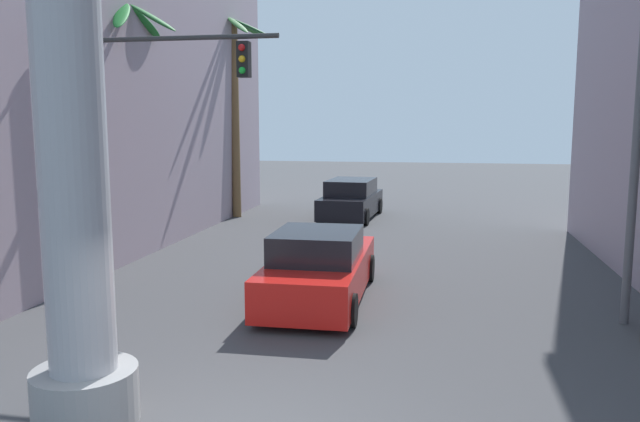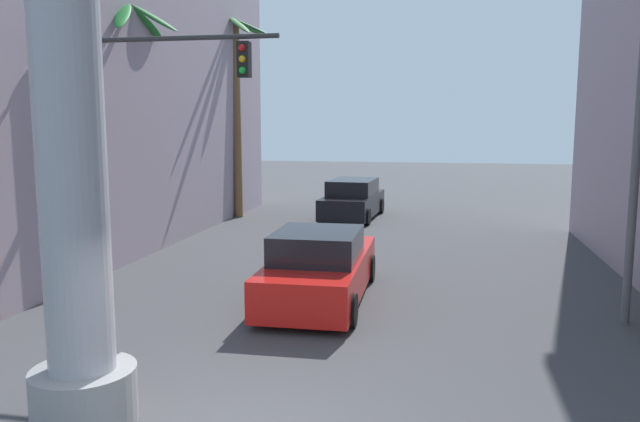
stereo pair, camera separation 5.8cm
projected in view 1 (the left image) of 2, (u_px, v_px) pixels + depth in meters
name	position (u px, v px, depth m)	size (l,w,h in m)	color
ground_plane	(354.00, 263.00, 16.92)	(89.23, 89.23, 0.00)	#424244
building_left	(9.00, 52.00, 18.33)	(8.84, 22.67, 11.66)	#9E8C99
neon_sign_pole	(65.00, 13.00, 7.25)	(2.81, 1.32, 11.36)	#9E9EA3
street_lamp	(611.00, 107.00, 11.39)	(2.81, 0.28, 6.60)	#59595E
traffic_light_mast	(127.00, 115.00, 13.05)	(4.88, 0.32, 5.58)	#333333
car_lead	(319.00, 268.00, 13.32)	(2.04, 4.98, 1.56)	black
car_far	(351.00, 200.00, 24.88)	(2.19, 4.73, 1.56)	black
palm_tree_far_left	(232.00, 87.00, 24.82)	(3.32, 3.35, 7.96)	brown
palm_tree_mid_left	(125.00, 109.00, 16.94)	(2.80, 2.97, 6.96)	brown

